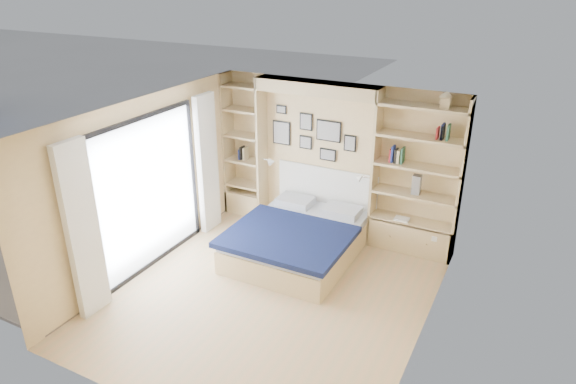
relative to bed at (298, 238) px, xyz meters
The scene contains 8 objects.
ground 1.20m from the bed, 82.60° to the right, with size 4.50×4.50×0.00m, color tan.
room_shell 0.91m from the bed, 122.67° to the left, with size 4.50×4.50×4.50m.
bed is the anchor object (origin of this frame).
photo_gallery 1.73m from the bed, 105.77° to the left, with size 1.48×0.02×0.82m.
reading_lamps 1.19m from the bed, 100.05° to the left, with size 1.92×0.12×0.15m.
shelf_decor 2.02m from the bed, 38.27° to the left, with size 3.46×0.23×2.03m.
deck 3.65m from the bed, 161.52° to the right, with size 3.20×4.00×0.05m, color #6E5F51.
deck_chair 3.40m from the bed, 157.31° to the right, with size 0.51×0.78×0.75m.
Camera 1 is at (2.86, -5.07, 4.09)m, focal length 32.00 mm.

